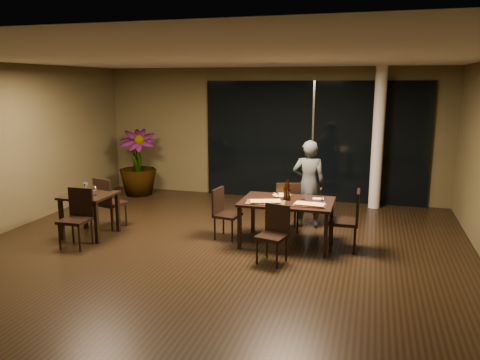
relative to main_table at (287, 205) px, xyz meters
name	(u,v)px	position (x,y,z in m)	size (l,w,h in m)	color
ground	(214,254)	(-1.00, -0.80, -0.68)	(8.00, 8.00, 0.00)	black
wall_back	(270,133)	(-1.00, 3.25, 0.82)	(8.00, 0.10, 3.00)	#4A4227
wall_front	(21,252)	(-1.00, -4.85, 0.82)	(8.00, 0.10, 3.00)	#4A4227
ceiling	(212,57)	(-1.00, -0.80, 2.34)	(8.00, 8.00, 0.04)	silver
window_panel	(313,142)	(0.00, 3.16, 0.67)	(5.00, 0.06, 2.70)	black
column	(378,139)	(1.40, 2.85, 0.82)	(0.24, 0.24, 3.00)	white
main_table	(287,205)	(0.00, 0.00, 0.00)	(1.50, 1.00, 0.75)	black
side_table	(89,201)	(-3.40, -0.50, -0.05)	(0.80, 0.80, 0.75)	black
chair_main_far	(287,204)	(-0.11, 0.63, -0.15)	(0.54, 0.54, 0.93)	black
chair_main_near	(274,230)	(-0.04, -0.81, -0.19)	(0.49, 0.49, 0.87)	black
chair_main_left	(224,210)	(-1.11, 0.03, -0.19)	(0.46, 0.46, 0.88)	black
chair_main_right	(349,217)	(1.01, 0.00, -0.13)	(0.46, 0.46, 0.98)	black
chair_side_far	(108,200)	(-3.34, -0.02, -0.15)	(0.54, 0.54, 0.95)	black
chair_side_near	(78,214)	(-3.30, -1.00, -0.14)	(0.45, 0.45, 0.95)	black
diner	(309,184)	(0.21, 1.06, 0.14)	(0.55, 0.37, 1.63)	#323537
potted_plant	(138,163)	(-4.07, 2.52, 0.11)	(0.85, 0.85, 1.56)	#204F1A
pizza_board_left	(265,203)	(-0.31, -0.25, 0.08)	(0.63, 0.31, 0.01)	#493117
pizza_board_right	(310,205)	(0.40, -0.24, 0.08)	(0.51, 0.26, 0.01)	#3F2414
oblong_pizza_left	(265,202)	(-0.31, -0.25, 0.10)	(0.47, 0.22, 0.02)	maroon
oblong_pizza_right	(310,204)	(0.40, -0.24, 0.10)	(0.44, 0.20, 0.02)	maroon
round_pizza	(282,195)	(-0.15, 0.31, 0.08)	(0.30, 0.30, 0.01)	#AF2B13
bottle_a	(286,191)	(-0.04, 0.05, 0.23)	(0.07, 0.07, 0.31)	black
bottle_b	(289,192)	(0.02, 0.02, 0.22)	(0.06, 0.06, 0.28)	black
bottle_c	(288,189)	(-0.01, 0.11, 0.24)	(0.07, 0.07, 0.33)	black
tumbler_left	(276,195)	(-0.21, 0.12, 0.12)	(0.08, 0.08, 0.10)	white
tumbler_right	(303,197)	(0.23, 0.16, 0.12)	(0.07, 0.07, 0.08)	white
napkin_near	(318,204)	(0.52, -0.09, 0.08)	(0.18, 0.10, 0.01)	white
napkin_far	(318,199)	(0.48, 0.22, 0.08)	(0.18, 0.10, 0.01)	white
wine_glass_a	(86,188)	(-3.49, -0.45, 0.17)	(0.08, 0.08, 0.19)	white
wine_glass_b	(95,191)	(-3.25, -0.55, 0.15)	(0.07, 0.07, 0.16)	white
side_napkin	(85,197)	(-3.30, -0.75, 0.08)	(0.18, 0.11, 0.01)	white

